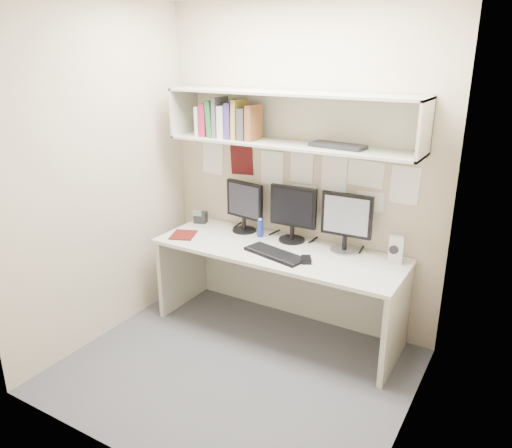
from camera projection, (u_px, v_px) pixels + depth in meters
The scene contains 19 objects.
floor at pixel (235, 370), 3.64m from camera, with size 2.40×2.00×0.01m, color #49494E.
wall_back at pixel (300, 169), 4.02m from camera, with size 2.40×0.02×2.60m, color #BCAB90.
wall_front at pixel (119, 250), 2.39m from camera, with size 2.40×0.02×2.60m, color #BCAB90.
wall_left at pixel (100, 177), 3.78m from camera, with size 0.02×2.00×2.60m, color #BCAB90.
wall_right at pixel (422, 231), 2.63m from camera, with size 0.02×2.00×2.60m, color #BCAB90.
desk at pixel (278, 290), 4.04m from camera, with size 2.00×0.70×0.73m.
overhead_hutch at pixel (293, 118), 3.77m from camera, with size 2.00×0.38×0.40m.
pinned_papers at pixel (299, 175), 4.03m from camera, with size 1.92×0.01×0.48m, color white, non-canonical shape.
monitor_left at pixel (244, 204), 4.24m from camera, with size 0.37×0.20×0.43m.
monitor_center at pixel (293, 211), 4.01m from camera, with size 0.39×0.22×0.46m.
monitor_right at pixel (346, 220), 3.80m from camera, with size 0.40×0.22×0.46m.
keyboard at pixel (275, 254), 3.79m from camera, with size 0.50×0.18×0.02m, color black.
mouse at pixel (306, 260), 3.67m from camera, with size 0.07×0.11×0.03m, color black.
speaker at pixel (395, 250), 3.64m from camera, with size 0.12×0.13×0.19m.
blue_bottle at pixel (260, 228), 4.16m from camera, with size 0.05×0.05×0.16m.
maroon_notebook at pixel (183, 235), 4.20m from camera, with size 0.19×0.23×0.01m, color #52110E.
desk_phone at pixel (200, 217), 4.50m from camera, with size 0.13×0.12×0.13m.
book_stack at pixel (228, 120), 3.98m from camera, with size 0.53×0.19×0.32m.
hutch_tray at pixel (338, 146), 3.60m from camera, with size 0.41×0.16×0.03m, color black.
Camera 1 is at (1.70, -2.58, 2.20)m, focal length 35.00 mm.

